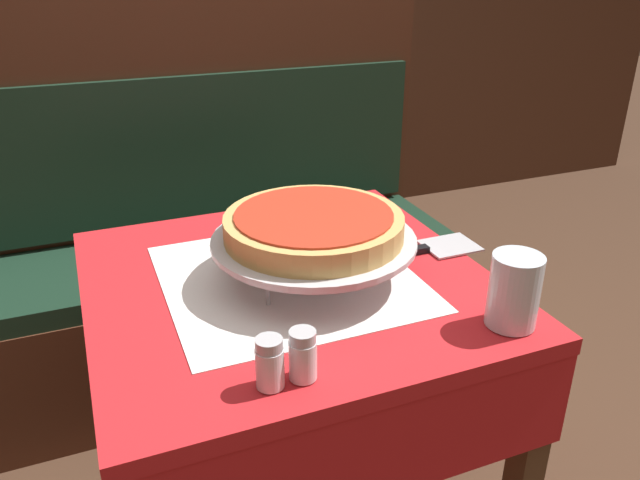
# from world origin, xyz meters

# --- Properties ---
(dining_table_front) EXTENTS (0.73, 0.73, 0.75)m
(dining_table_front) POSITION_xyz_m (0.00, 0.00, 0.62)
(dining_table_front) COLOR red
(dining_table_front) RESTS_ON ground_plane
(dining_table_rear) EXTENTS (0.76, 0.76, 0.75)m
(dining_table_rear) POSITION_xyz_m (-0.24, 1.48, 0.63)
(dining_table_rear) COLOR beige
(dining_table_rear) RESTS_ON ground_plane
(booth_bench) EXTENTS (1.64, 0.47, 1.20)m
(booth_bench) POSITION_xyz_m (-0.04, 0.81, 0.35)
(booth_bench) COLOR #4C2819
(booth_bench) RESTS_ON ground_plane
(pizza_pan_stand) EXTENTS (0.37, 0.37, 0.08)m
(pizza_pan_stand) POSITION_xyz_m (0.04, -0.02, 0.82)
(pizza_pan_stand) COLOR #ADADB2
(pizza_pan_stand) RESTS_ON dining_table_front
(deep_dish_pizza) EXTENTS (0.32, 0.32, 0.05)m
(deep_dish_pizza) POSITION_xyz_m (0.04, -0.02, 0.85)
(deep_dish_pizza) COLOR tan
(deep_dish_pizza) RESTS_ON pizza_pan_stand
(pizza_server) EXTENTS (0.25, 0.09, 0.01)m
(pizza_server) POSITION_xyz_m (0.29, -0.00, 0.75)
(pizza_server) COLOR #BCBCC1
(pizza_server) RESTS_ON dining_table_front
(water_glass_near) EXTENTS (0.08, 0.08, 0.12)m
(water_glass_near) POSITION_xyz_m (0.28, -0.29, 0.81)
(water_glass_near) COLOR silver
(water_glass_near) RESTS_ON dining_table_front
(salt_shaker) EXTENTS (0.04, 0.04, 0.08)m
(salt_shaker) POSITION_xyz_m (-0.13, -0.29, 0.79)
(salt_shaker) COLOR silver
(salt_shaker) RESTS_ON dining_table_front
(pepper_shaker) EXTENTS (0.04, 0.04, 0.08)m
(pepper_shaker) POSITION_xyz_m (-0.08, -0.29, 0.79)
(pepper_shaker) COLOR silver
(pepper_shaker) RESTS_ON dining_table_front
(condiment_caddy) EXTENTS (0.14, 0.14, 0.14)m
(condiment_caddy) POSITION_xyz_m (-0.25, 1.46, 0.78)
(condiment_caddy) COLOR black
(condiment_caddy) RESTS_ON dining_table_rear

